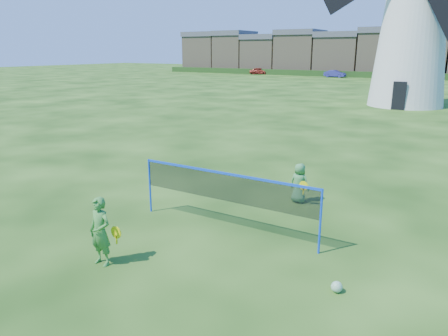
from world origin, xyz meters
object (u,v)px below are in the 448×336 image
at_px(badminton_net, 225,188).
at_px(play_ball, 337,287).
at_px(car_right, 335,74).
at_px(player_boy, 299,183).
at_px(windmill, 413,27).
at_px(car_left, 259,71).
at_px(player_girl, 100,232).

xyz_separation_m(badminton_net, play_ball, (3.34, -1.38, -1.03)).
relative_size(play_ball, car_right, 0.06).
xyz_separation_m(play_ball, car_right, (-20.66, 65.71, 0.49)).
bearing_deg(play_ball, player_boy, 120.22).
bearing_deg(windmill, car_right, 115.73).
height_order(windmill, play_ball, windmill).
bearing_deg(car_left, windmill, -152.94).
relative_size(badminton_net, car_left, 1.36).
relative_size(windmill, car_left, 4.88).
bearing_deg(play_ball, player_girl, -161.51).
relative_size(windmill, play_ball, 82.33).
bearing_deg(player_girl, car_right, 104.16).
xyz_separation_m(car_left, car_right, (15.22, -1.59, -0.03)).
height_order(play_ball, car_right, car_right).
bearing_deg(windmill, player_girl, -91.49).
bearing_deg(car_left, car_right, -110.16).
distance_m(windmill, player_boy, 27.08).
relative_size(player_girl, play_ball, 6.89).
xyz_separation_m(badminton_net, car_right, (-17.31, 64.33, -0.54)).
height_order(player_boy, play_ball, player_boy).
xyz_separation_m(player_girl, car_right, (-15.99, 67.27, -0.16)).
relative_size(badminton_net, car_right, 1.39).
bearing_deg(badminton_net, player_girl, -114.20).
relative_size(windmill, car_right, 4.99).
distance_m(badminton_net, player_boy, 3.10).
bearing_deg(player_girl, car_left, 115.17).
distance_m(badminton_net, car_right, 66.62).
distance_m(player_boy, play_ball, 5.02).
relative_size(player_boy, car_left, 0.33).
relative_size(badminton_net, player_boy, 4.15).
relative_size(player_boy, car_right, 0.34).
distance_m(player_girl, player_boy, 6.26).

